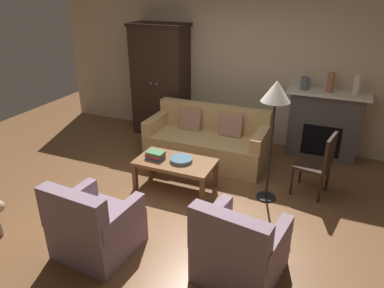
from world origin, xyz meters
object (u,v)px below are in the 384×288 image
(couch, at_px, (207,142))
(fruit_bowl, at_px, (181,160))
(fireplace, at_px, (324,124))
(side_chair_wooden, at_px, (320,161))
(armoire, at_px, (161,80))
(mantel_vase_terracotta, at_px, (331,82))
(coffee_table, at_px, (175,164))
(floor_lamp, at_px, (276,99))
(book_stack, at_px, (155,155))
(armchair_near_left, at_px, (95,227))
(armchair_near_right, at_px, (239,250))
(mantel_vase_cream, at_px, (357,85))
(mantel_vase_slate, at_px, (305,83))

(couch, bearing_deg, fruit_bowl, -90.66)
(fireplace, xyz_separation_m, side_chair_wooden, (0.06, -1.30, -0.06))
(fireplace, bearing_deg, armoire, -178.49)
(couch, xyz_separation_m, mantel_vase_terracotta, (1.70, 0.85, 0.95))
(fireplace, xyz_separation_m, coffee_table, (-1.80, -1.88, -0.20))
(fireplace, bearing_deg, floor_lamp, -108.17)
(mantel_vase_terracotta, xyz_separation_m, side_chair_wooden, (0.06, -1.28, -0.76))
(book_stack, xyz_separation_m, floor_lamp, (1.54, 0.27, 0.93))
(armoire, height_order, armchair_near_left, armoire)
(side_chair_wooden, xyz_separation_m, floor_lamp, (-0.60, -0.36, 0.90))
(couch, distance_m, fruit_bowl, 1.01)
(mantel_vase_terracotta, xyz_separation_m, armchair_near_right, (-0.50, -3.17, -0.96))
(mantel_vase_terracotta, height_order, armchair_near_left, mantel_vase_terracotta)
(side_chair_wooden, bearing_deg, armchair_near_left, -133.99)
(armchair_near_right, bearing_deg, mantel_vase_cream, 74.57)
(couch, relative_size, fruit_bowl, 6.13)
(armoire, bearing_deg, book_stack, -65.01)
(armchair_near_left, bearing_deg, armoire, 105.61)
(coffee_table, relative_size, floor_lamp, 0.67)
(mantel_vase_terracotta, bearing_deg, mantel_vase_slate, 180.00)
(coffee_table, bearing_deg, mantel_vase_terracotta, 45.97)
(book_stack, relative_size, mantel_vase_cream, 0.86)
(side_chair_wooden, bearing_deg, book_stack, -163.81)
(side_chair_wooden, bearing_deg, coffee_table, -162.67)
(fruit_bowl, height_order, mantel_vase_slate, mantel_vase_slate)
(coffee_table, relative_size, fruit_bowl, 3.51)
(couch, height_order, mantel_vase_terracotta, mantel_vase_terracotta)
(coffee_table, relative_size, book_stack, 4.14)
(armoire, distance_m, floor_lamp, 2.90)
(mantel_vase_cream, distance_m, side_chair_wooden, 1.53)
(fruit_bowl, relative_size, floor_lamp, 0.19)
(armoire, height_order, floor_lamp, armoire)
(side_chair_wooden, height_order, floor_lamp, floor_lamp)
(armoire, distance_m, mantel_vase_slate, 2.58)
(fruit_bowl, bearing_deg, fireplace, 47.41)
(armoire, xyz_separation_m, coffee_table, (1.15, -1.80, -0.66))
(coffee_table, xyz_separation_m, armchair_near_left, (-0.21, -1.56, -0.05))
(mantel_vase_terracotta, relative_size, armchair_near_left, 0.34)
(fireplace, xyz_separation_m, book_stack, (-2.09, -1.92, -0.10))
(mantel_vase_terracotta, bearing_deg, floor_lamp, -108.36)
(armoire, height_order, coffee_table, armoire)
(armoire, xyz_separation_m, armchair_near_right, (2.45, -3.11, -0.71))
(fireplace, relative_size, floor_lamp, 0.77)
(armchair_near_right, bearing_deg, armoire, 128.28)
(book_stack, relative_size, mantel_vase_slate, 1.34)
(armchair_near_left, bearing_deg, couch, 83.24)
(armoire, height_order, book_stack, armoire)
(book_stack, xyz_separation_m, side_chair_wooden, (2.15, 0.62, 0.04))
(fireplace, height_order, mantel_vase_terracotta, mantel_vase_terracotta)
(mantel_vase_cream, relative_size, floor_lamp, 0.19)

